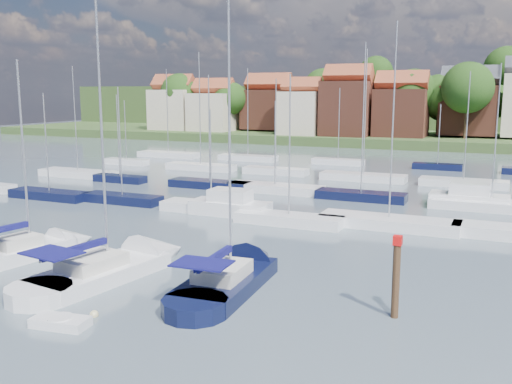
% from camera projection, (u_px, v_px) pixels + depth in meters
% --- Properties ---
extents(ground, '(260.00, 260.00, 0.00)m').
position_uv_depth(ground, '(349.00, 185.00, 65.47)').
color(ground, '#4B5C66').
rests_on(ground, ground).
extents(sailboat_left, '(4.38, 10.24, 13.57)m').
position_uv_depth(sailboat_left, '(38.00, 249.00, 37.36)').
color(sailboat_left, silver).
rests_on(sailboat_left, ground).
extents(sailboat_centre, '(5.34, 13.29, 17.48)m').
position_uv_depth(sailboat_centre, '(123.00, 266.00, 33.83)').
color(sailboat_centre, silver).
rests_on(sailboat_centre, ground).
extents(sailboat_navy, '(3.97, 12.42, 16.94)m').
position_uv_depth(sailboat_navy, '(238.00, 275.00, 32.20)').
color(sailboat_navy, black).
rests_on(sailboat_navy, ground).
extents(tender, '(2.75, 1.55, 0.56)m').
position_uv_depth(tender, '(60.00, 322.00, 25.91)').
color(tender, silver).
rests_on(tender, ground).
extents(timber_piling, '(0.40, 0.40, 6.24)m').
position_uv_depth(timber_piling, '(395.00, 298.00, 26.85)').
color(timber_piling, '#4C331E').
rests_on(timber_piling, ground).
extents(buoy_c, '(0.48, 0.48, 0.48)m').
position_uv_depth(buoy_c, '(33.00, 289.00, 30.94)').
color(buoy_c, '#D85914').
rests_on(buoy_c, ground).
extents(buoy_d, '(0.42, 0.42, 0.42)m').
position_uv_depth(buoy_d, '(94.00, 317.00, 27.12)').
color(buoy_d, beige).
rests_on(buoy_d, ground).
extents(buoy_e, '(0.47, 0.47, 0.47)m').
position_uv_depth(buoy_e, '(261.00, 272.00, 33.82)').
color(buoy_e, '#D85914').
rests_on(buoy_e, ground).
extents(marina_field, '(79.62, 41.41, 15.93)m').
position_uv_depth(marina_field, '(355.00, 189.00, 60.26)').
color(marina_field, silver).
rests_on(marina_field, ground).
extents(far_shore_town, '(212.46, 90.00, 22.27)m').
position_uv_depth(far_shore_town, '(449.00, 115.00, 147.37)').
color(far_shore_town, '#364824').
rests_on(far_shore_town, ground).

